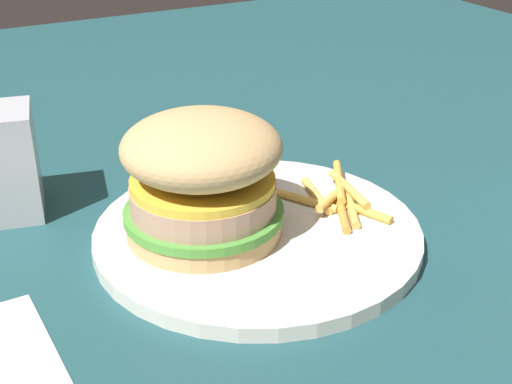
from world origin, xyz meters
TOP-DOWN VIEW (x-y plane):
  - ground_plane at (0.00, 0.00)m, footprint 1.60×1.60m
  - plate at (0.00, -0.02)m, footprint 0.26×0.26m
  - sandwich at (0.01, 0.02)m, footprint 0.12×0.12m
  - fries_pile at (0.00, -0.10)m, footprint 0.10×0.08m

SIDE VIEW (x-z plane):
  - ground_plane at x=0.00m, z-range 0.00..0.00m
  - plate at x=0.00m, z-range 0.00..0.01m
  - fries_pile at x=0.00m, z-range 0.01..0.02m
  - sandwich at x=0.01m, z-range 0.01..0.11m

